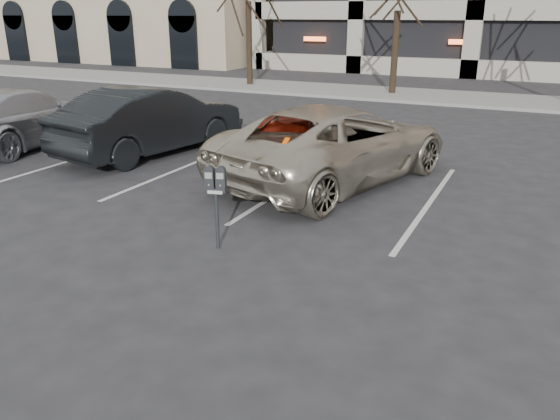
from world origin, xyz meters
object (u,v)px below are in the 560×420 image
(car_red, at_px, (294,139))
(car_dark, at_px, (151,120))
(suv_silver, at_px, (336,143))
(car_silver, at_px, (19,118))
(parking_meter, at_px, (216,187))

(car_red, bearing_deg, car_dark, -7.22)
(suv_silver, height_order, car_silver, suv_silver)
(car_silver, bearing_deg, car_dark, -174.27)
(car_dark, bearing_deg, car_silver, 24.11)
(parking_meter, relative_size, suv_silver, 0.20)
(car_silver, bearing_deg, parking_meter, 148.80)
(suv_silver, relative_size, car_silver, 1.19)
(parking_meter, relative_size, car_red, 0.30)
(car_red, xyz_separation_m, car_dark, (-3.87, -0.11, 0.12))
(suv_silver, height_order, car_red, suv_silver)
(parking_meter, distance_m, suv_silver, 4.12)
(suv_silver, bearing_deg, car_dark, 13.55)
(parking_meter, height_order, car_red, car_red)
(car_red, height_order, car_silver, car_silver)
(car_red, distance_m, car_silver, 7.55)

